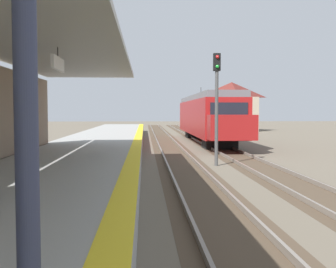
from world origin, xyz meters
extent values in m
cube|color=#999993|center=(-2.50, 16.00, 0.45)|extent=(5.00, 80.00, 0.90)
cube|color=yellow|center=(-0.25, 16.00, 0.90)|extent=(0.50, 80.00, 0.01)
cube|color=#B2B2AD|center=(-2.60, 11.56, 4.35)|extent=(4.40, 24.00, 0.16)
cylinder|color=#2D334C|center=(-0.65, 4.96, 2.14)|extent=(0.16, 0.16, 4.27)
cube|color=white|center=(-2.20, 13.56, 3.82)|extent=(0.08, 1.40, 0.36)
cylinder|color=#333333|center=(-2.20, 13.56, 4.14)|extent=(0.03, 0.03, 0.27)
cube|color=#4C3D2D|center=(1.90, 20.00, 0.00)|extent=(2.34, 120.00, 0.01)
cube|color=slate|center=(1.18, 20.00, 0.08)|extent=(0.08, 120.00, 0.15)
cube|color=slate|center=(2.62, 20.00, 0.08)|extent=(0.08, 120.00, 0.15)
cube|color=#4C3D2D|center=(5.30, 20.00, 0.00)|extent=(2.34, 120.00, 0.01)
cube|color=slate|center=(4.58, 20.00, 0.08)|extent=(0.08, 120.00, 0.15)
cube|color=slate|center=(6.02, 20.00, 0.08)|extent=(0.08, 120.00, 0.15)
cube|color=maroon|center=(5.30, 36.06, 2.07)|extent=(2.90, 18.00, 2.70)
cube|color=slate|center=(5.30, 36.06, 3.64)|extent=(2.67, 18.00, 0.44)
cube|color=black|center=(5.30, 27.04, 2.48)|extent=(2.32, 0.06, 1.21)
cube|color=maroon|center=(5.30, 26.26, 1.60)|extent=(2.78, 1.60, 1.49)
cube|color=black|center=(6.76, 36.06, 2.48)|extent=(0.04, 15.84, 0.86)
cylinder|color=#333333|center=(5.30, 39.66, 4.31)|extent=(0.06, 0.06, 0.90)
cube|color=black|center=(5.30, 30.21, 0.36)|extent=(2.17, 2.20, 0.72)
cube|color=black|center=(5.30, 41.91, 0.36)|extent=(2.17, 2.20, 0.72)
cylinder|color=#4C4C4C|center=(3.48, 21.09, 2.20)|extent=(0.16, 0.16, 4.40)
cube|color=black|center=(3.48, 21.09, 4.80)|extent=(0.32, 0.24, 0.80)
sphere|color=red|center=(3.48, 20.95, 5.02)|extent=(0.16, 0.16, 0.16)
sphere|color=green|center=(3.48, 20.95, 4.58)|extent=(0.16, 0.16, 0.16)
cube|color=tan|center=(11.61, 55.89, 2.20)|extent=(6.00, 4.80, 4.40)
pyramid|color=maroon|center=(11.61, 55.89, 5.40)|extent=(6.60, 5.28, 2.00)
camera|label=1|loc=(0.14, 2.14, 2.52)|focal=44.08mm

